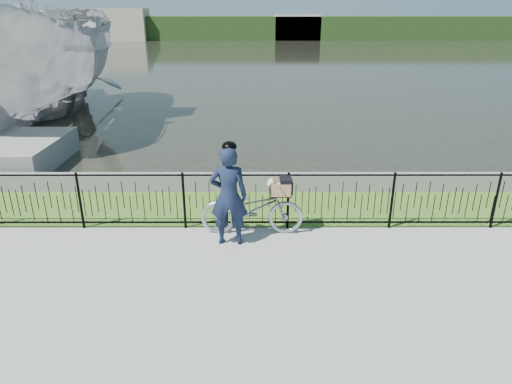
{
  "coord_description": "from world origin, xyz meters",
  "views": [
    {
      "loc": [
        0.37,
        -6.45,
        4.01
      ],
      "look_at": [
        0.38,
        1.0,
        1.0
      ],
      "focal_mm": 32.0,
      "sensor_mm": 36.0,
      "label": 1
    }
  ],
  "objects_px": {
    "bicycle_rig": "(252,208)",
    "boat_near": "(40,60)",
    "cyclist": "(229,195)",
    "boat_far": "(33,86)"
  },
  "relations": [
    {
      "from": "cyclist",
      "to": "boat_near",
      "type": "xyz_separation_m",
      "value": [
        -7.16,
        9.25,
        1.37
      ]
    },
    {
      "from": "cyclist",
      "to": "boat_near",
      "type": "bearing_deg",
      "value": 127.75
    },
    {
      "from": "bicycle_rig",
      "to": "boat_near",
      "type": "xyz_separation_m",
      "value": [
        -7.58,
        8.85,
        1.79
      ]
    },
    {
      "from": "cyclist",
      "to": "boat_near",
      "type": "distance_m",
      "value": 11.78
    },
    {
      "from": "bicycle_rig",
      "to": "boat_near",
      "type": "distance_m",
      "value": 11.79
    },
    {
      "from": "cyclist",
      "to": "bicycle_rig",
      "type": "bearing_deg",
      "value": 43.5
    },
    {
      "from": "boat_near",
      "to": "boat_far",
      "type": "distance_m",
      "value": 3.45
    },
    {
      "from": "bicycle_rig",
      "to": "boat_far",
      "type": "height_order",
      "value": "boat_far"
    },
    {
      "from": "bicycle_rig",
      "to": "boat_far",
      "type": "xyz_separation_m",
      "value": [
        -9.28,
        11.54,
        0.46
      ]
    },
    {
      "from": "boat_near",
      "to": "boat_far",
      "type": "relative_size",
      "value": 1.11
    }
  ]
}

